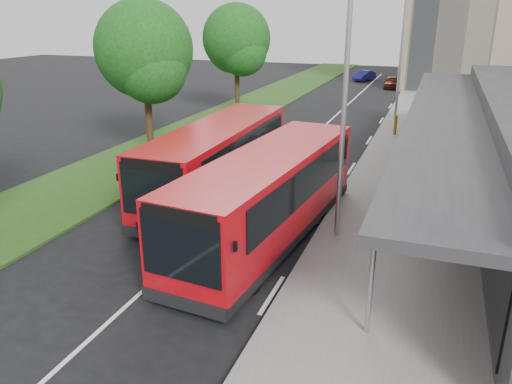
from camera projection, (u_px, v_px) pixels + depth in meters
The scene contains 15 objects.
ground at pixel (194, 245), 15.96m from camera, with size 120.00×120.00×0.00m, color black.
pavement at pixel (421, 128), 31.67m from camera, with size 5.00×80.00×0.15m, color slate.
grass_verge at pixel (232, 115), 35.87m from camera, with size 5.00×80.00×0.10m, color #1D3F14.
lane_centre_line at pixel (310, 139), 29.21m from camera, with size 0.12×70.00×0.01m, color silver.
kerb_dashes at pixel (376, 129), 31.68m from camera, with size 0.12×56.00×0.01m.
tree_mid at pixel (145, 56), 24.53m from camera, with size 4.81×4.81×7.73m.
tree_far at pixel (237, 43), 35.14m from camera, with size 4.79×4.79×7.70m.
lamp_post_near at pixel (342, 94), 14.80m from camera, with size 1.44×0.28×8.00m.
lamp_post_far at pixel (400, 50), 32.47m from camera, with size 1.44×0.28×8.00m.
bus_main at pixel (269, 196), 15.93m from camera, with size 3.51×10.31×2.87m.
bus_second at pixel (218, 160), 19.82m from camera, with size 2.75×10.16×2.86m.
litter_bin at pixel (408, 155), 23.57m from camera, with size 0.56×0.56×1.01m, color #3E2C19.
bollard at pixel (396, 125), 29.60m from camera, with size 0.18×0.18×1.14m, color #EBB30C.
car_near at pixel (391, 82), 48.88m from camera, with size 1.37×3.40×1.16m, color #551D0C.
car_far at pixel (365, 76), 54.17m from camera, with size 1.14×3.27×1.08m, color navy.
Camera 1 is at (6.82, -12.88, 7.00)m, focal length 35.00 mm.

